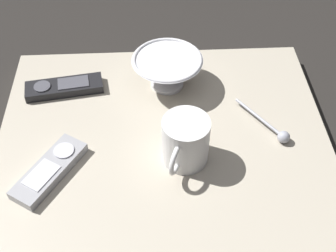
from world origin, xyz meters
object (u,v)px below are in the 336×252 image
object	(u,v)px
cereal_bowl	(167,70)
tv_remote_near	(64,87)
teaspoon	(278,132)
tv_remote_far	(50,170)
coffee_mug	(185,141)

from	to	relation	value
cereal_bowl	tv_remote_near	distance (m)	0.23
teaspoon	tv_remote_far	xyz separation A→B (m)	(0.07, -0.44, -0.00)
cereal_bowl	teaspoon	size ratio (longest dim) A/B	1.23
teaspoon	tv_remote_near	xyz separation A→B (m)	(-0.16, -0.44, -0.00)
coffee_mug	tv_remote_far	xyz separation A→B (m)	(0.02, -0.25, -0.04)
cereal_bowl	teaspoon	xyz separation A→B (m)	(0.17, 0.21, -0.03)
tv_remote_near	cereal_bowl	bearing A→B (deg)	92.22
tv_remote_near	tv_remote_far	xyz separation A→B (m)	(0.23, -0.00, 0.00)
coffee_mug	teaspoon	xyz separation A→B (m)	(-0.05, 0.19, -0.04)
cereal_bowl	tv_remote_near	size ratio (longest dim) A/B	0.89
cereal_bowl	tv_remote_far	xyz separation A→B (m)	(0.24, -0.23, -0.03)
teaspoon	tv_remote_near	size ratio (longest dim) A/B	0.72
coffee_mug	tv_remote_near	world-z (taller)	coffee_mug
teaspoon	tv_remote_near	world-z (taller)	teaspoon
tv_remote_far	coffee_mug	bearing A→B (deg)	95.51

